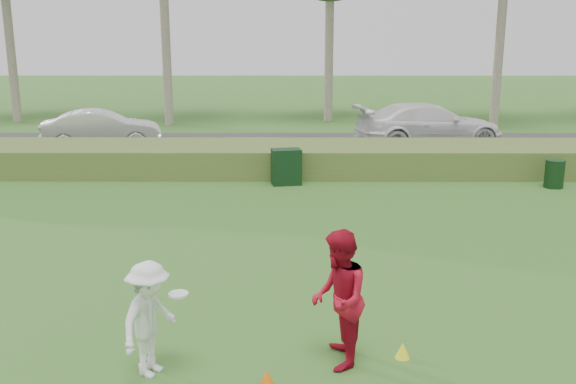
{
  "coord_description": "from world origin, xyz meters",
  "views": [
    {
      "loc": [
        0.06,
        -8.83,
        4.51
      ],
      "look_at": [
        0.0,
        4.0,
        1.3
      ],
      "focal_mm": 40.0,
      "sensor_mm": 36.0,
      "label": 1
    }
  ],
  "objects_px": {
    "player_red": "(339,299)",
    "trash_bin": "(554,174)",
    "cone_yellow": "(403,350)",
    "car_mid": "(102,129)",
    "player_white": "(149,319)",
    "utility_cabinet": "(286,167)",
    "car_right": "(429,125)",
    "cone_orange": "(267,378)"
  },
  "relations": [
    {
      "from": "player_red",
      "to": "trash_bin",
      "type": "height_order",
      "value": "player_red"
    },
    {
      "from": "cone_yellow",
      "to": "car_mid",
      "type": "distance_m",
      "value": 18.88
    },
    {
      "from": "player_white",
      "to": "utility_cabinet",
      "type": "xyz_separation_m",
      "value": [
        1.75,
        11.13,
        -0.26
      ]
    },
    {
      "from": "player_white",
      "to": "trash_bin",
      "type": "xyz_separation_m",
      "value": [
        9.71,
        10.75,
        -0.38
      ]
    },
    {
      "from": "player_red",
      "to": "utility_cabinet",
      "type": "distance_m",
      "value": 10.9
    },
    {
      "from": "car_right",
      "to": "player_white",
      "type": "bearing_deg",
      "value": 147.68
    },
    {
      "from": "player_red",
      "to": "cone_orange",
      "type": "distance_m",
      "value": 1.41
    },
    {
      "from": "player_red",
      "to": "utility_cabinet",
      "type": "height_order",
      "value": "player_red"
    },
    {
      "from": "trash_bin",
      "to": "utility_cabinet",
      "type": "bearing_deg",
      "value": 177.27
    },
    {
      "from": "cone_orange",
      "to": "cone_yellow",
      "type": "xyz_separation_m",
      "value": [
        1.9,
        0.75,
        0.0
      ]
    },
    {
      "from": "utility_cabinet",
      "to": "car_mid",
      "type": "bearing_deg",
      "value": 129.91
    },
    {
      "from": "cone_orange",
      "to": "trash_bin",
      "type": "height_order",
      "value": "trash_bin"
    },
    {
      "from": "car_mid",
      "to": "cone_orange",
      "type": "bearing_deg",
      "value": -170.63
    },
    {
      "from": "player_white",
      "to": "car_mid",
      "type": "height_order",
      "value": "player_white"
    },
    {
      "from": "cone_orange",
      "to": "cone_yellow",
      "type": "relative_size",
      "value": 0.98
    },
    {
      "from": "player_red",
      "to": "cone_yellow",
      "type": "distance_m",
      "value": 1.28
    },
    {
      "from": "car_mid",
      "to": "car_right",
      "type": "bearing_deg",
      "value": -100.68
    },
    {
      "from": "cone_yellow",
      "to": "utility_cabinet",
      "type": "height_order",
      "value": "utility_cabinet"
    },
    {
      "from": "player_white",
      "to": "cone_yellow",
      "type": "relative_size",
      "value": 6.87
    },
    {
      "from": "player_red",
      "to": "car_mid",
      "type": "height_order",
      "value": "player_red"
    },
    {
      "from": "cone_yellow",
      "to": "trash_bin",
      "type": "height_order",
      "value": "trash_bin"
    },
    {
      "from": "cone_yellow",
      "to": "trash_bin",
      "type": "xyz_separation_m",
      "value": [
        6.24,
        10.31,
        0.3
      ]
    },
    {
      "from": "player_red",
      "to": "car_mid",
      "type": "relative_size",
      "value": 0.43
    },
    {
      "from": "player_white",
      "to": "car_mid",
      "type": "bearing_deg",
      "value": 42.47
    },
    {
      "from": "cone_yellow",
      "to": "car_right",
      "type": "xyz_separation_m",
      "value": [
        3.91,
        17.08,
        0.8
      ]
    },
    {
      "from": "player_white",
      "to": "player_red",
      "type": "xyz_separation_m",
      "value": [
        2.54,
        0.27,
        0.17
      ]
    },
    {
      "from": "car_right",
      "to": "cone_orange",
      "type": "bearing_deg",
      "value": 152.49
    },
    {
      "from": "utility_cabinet",
      "to": "car_right",
      "type": "xyz_separation_m",
      "value": [
        5.64,
        6.39,
        0.37
      ]
    },
    {
      "from": "player_red",
      "to": "cone_yellow",
      "type": "relative_size",
      "value": 8.32
    },
    {
      "from": "player_red",
      "to": "trash_bin",
      "type": "distance_m",
      "value": 12.72
    },
    {
      "from": "cone_orange",
      "to": "utility_cabinet",
      "type": "bearing_deg",
      "value": 89.14
    },
    {
      "from": "cone_yellow",
      "to": "utility_cabinet",
      "type": "xyz_separation_m",
      "value": [
        -1.73,
        10.69,
        0.43
      ]
    },
    {
      "from": "player_white",
      "to": "car_right",
      "type": "bearing_deg",
      "value": 1.66
    },
    {
      "from": "player_white",
      "to": "cone_yellow",
      "type": "bearing_deg",
      "value": -58.3
    },
    {
      "from": "car_mid",
      "to": "cone_yellow",
      "type": "bearing_deg",
      "value": -164.41
    },
    {
      "from": "utility_cabinet",
      "to": "car_mid",
      "type": "relative_size",
      "value": 0.24
    },
    {
      "from": "car_right",
      "to": "cone_yellow",
      "type": "bearing_deg",
      "value": 157.64
    },
    {
      "from": "cone_orange",
      "to": "trash_bin",
      "type": "xyz_separation_m",
      "value": [
        8.14,
        11.07,
        0.3
      ]
    },
    {
      "from": "player_white",
      "to": "car_right",
      "type": "distance_m",
      "value": 19.01
    },
    {
      "from": "cone_orange",
      "to": "trash_bin",
      "type": "bearing_deg",
      "value": 53.66
    },
    {
      "from": "utility_cabinet",
      "to": "player_white",
      "type": "bearing_deg",
      "value": -109.97
    },
    {
      "from": "cone_orange",
      "to": "car_right",
      "type": "bearing_deg",
      "value": 71.96
    }
  ]
}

